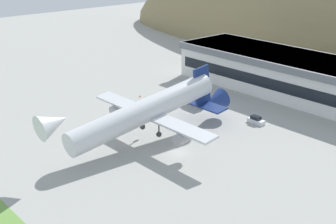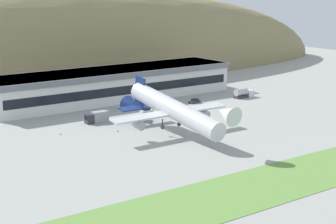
# 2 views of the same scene
# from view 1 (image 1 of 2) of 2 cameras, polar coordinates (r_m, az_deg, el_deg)

# --- Properties ---
(ground_plane) EXTENTS (372.78, 372.78, 0.00)m
(ground_plane) POSITION_cam_1_polar(r_m,az_deg,el_deg) (92.41, 1.31, -5.03)
(ground_plane) COLOR #9E9E99
(terminal_building) EXTENTS (88.35, 20.80, 10.32)m
(terminal_building) POSITION_cam_1_polar(r_m,az_deg,el_deg) (125.40, 18.77, 3.64)
(terminal_building) COLOR white
(terminal_building) RESTS_ON ground_plane
(cargo_airplane) EXTENTS (34.99, 46.95, 12.29)m
(cargo_airplane) POSITION_cam_1_polar(r_m,az_deg,el_deg) (95.21, -2.51, 0.09)
(cargo_airplane) COLOR silver
(service_car_0) EXTENTS (4.07, 1.74, 1.70)m
(service_car_0) POSITION_cam_1_polar(r_m,az_deg,el_deg) (108.63, 10.70, -1.00)
(service_car_0) COLOR silver
(service_car_0) RESTS_ON ground_plane
(box_truck) EXTENTS (6.80, 2.41, 3.14)m
(box_truck) POSITION_cam_1_polar(r_m,az_deg,el_deg) (118.37, 3.28, 1.56)
(box_truck) COLOR #333338
(box_truck) RESTS_ON ground_plane
(traffic_cone_0) EXTENTS (0.52, 0.52, 0.58)m
(traffic_cone_0) POSITION_cam_1_polar(r_m,az_deg,el_deg) (124.94, -3.43, 1.98)
(traffic_cone_0) COLOR orange
(traffic_cone_0) RESTS_ON ground_plane
(traffic_cone_1) EXTENTS (0.52, 0.52, 0.58)m
(traffic_cone_1) POSITION_cam_1_polar(r_m,az_deg,el_deg) (111.24, -1.38, -0.35)
(traffic_cone_1) COLOR orange
(traffic_cone_1) RESTS_ON ground_plane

